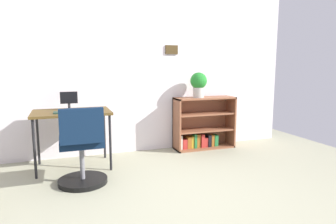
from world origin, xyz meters
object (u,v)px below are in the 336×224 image
object	(u,v)px
monitor	(69,102)
desk	(72,116)
office_chair	(82,152)
potted_plant_on_shelf	(199,83)
bookshelf_low	(202,125)
keyboard	(72,112)

from	to	relation	value
monitor	desk	bearing A→B (deg)	-77.35
office_chair	potted_plant_on_shelf	xyz separation A→B (m)	(1.74, 0.87, 0.63)
monitor	bookshelf_low	bearing A→B (deg)	5.65
monitor	potted_plant_on_shelf	world-z (taller)	potted_plant_on_shelf
office_chair	bookshelf_low	distance (m)	2.06
desk	monitor	bearing A→B (deg)	102.65
desk	bookshelf_low	distance (m)	1.95
monitor	bookshelf_low	size ratio (longest dim) A/B	0.25
bookshelf_low	potted_plant_on_shelf	world-z (taller)	potted_plant_on_shelf
keyboard	potted_plant_on_shelf	size ratio (longest dim) A/B	1.11
desk	keyboard	distance (m)	0.15
keyboard	office_chair	bearing A→B (deg)	-82.48
keyboard	potted_plant_on_shelf	bearing A→B (deg)	11.49
desk	keyboard	bearing A→B (deg)	-89.43
keyboard	bookshelf_low	size ratio (longest dim) A/B	0.44
monitor	potted_plant_on_shelf	distance (m)	1.84
monitor	keyboard	xyz separation A→B (m)	(0.02, -0.23, -0.09)
desk	potted_plant_on_shelf	xyz separation A→B (m)	(1.81, 0.23, 0.35)
keyboard	potted_plant_on_shelf	xyz separation A→B (m)	(1.80, 0.37, 0.28)
desk	monitor	world-z (taller)	monitor
desk	monitor	size ratio (longest dim) A/B	4.00
desk	potted_plant_on_shelf	distance (m)	1.85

